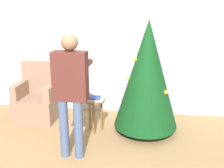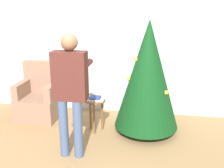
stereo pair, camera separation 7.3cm
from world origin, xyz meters
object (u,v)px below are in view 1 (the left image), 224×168
object	(u,v)px
armchair	(38,99)
side_stool	(95,107)
person_standing	(71,86)
christmas_tree	(147,75)

from	to	relation	value
armchair	side_stool	world-z (taller)	armchair
person_standing	armchair	bearing A→B (deg)	131.01
christmas_tree	side_stool	bearing A→B (deg)	-172.35
christmas_tree	person_standing	world-z (taller)	christmas_tree
christmas_tree	person_standing	size ratio (longest dim) A/B	1.09
christmas_tree	side_stool	xyz separation A→B (m)	(-0.81, -0.11, -0.53)
person_standing	side_stool	size ratio (longest dim) A/B	3.05
christmas_tree	side_stool	distance (m)	0.97
side_stool	armchair	bearing A→B (deg)	161.49
person_standing	side_stool	xyz separation A→B (m)	(0.15, 0.73, -0.57)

